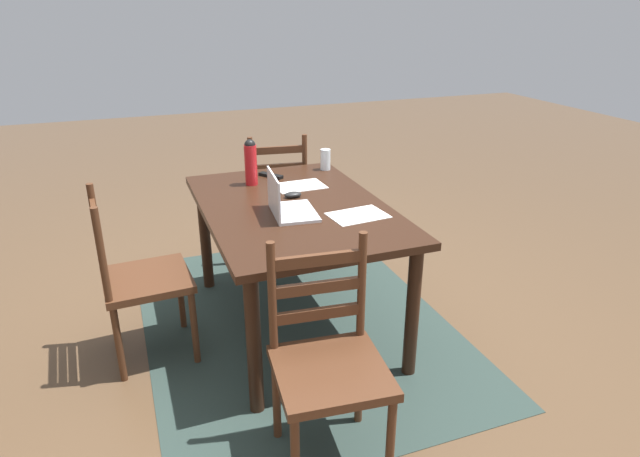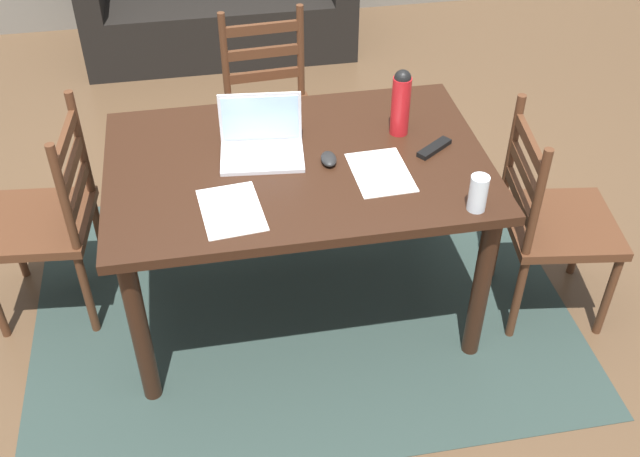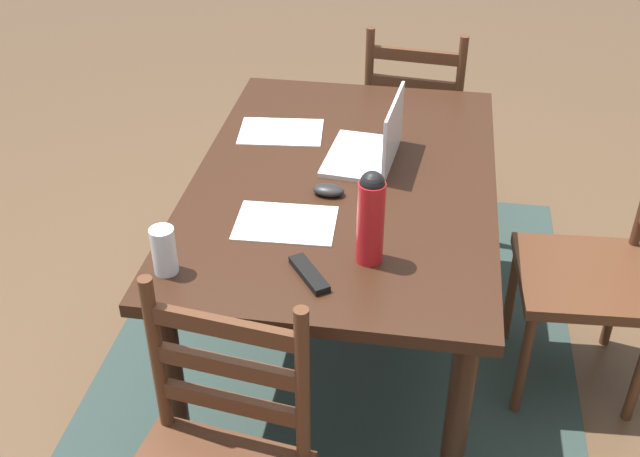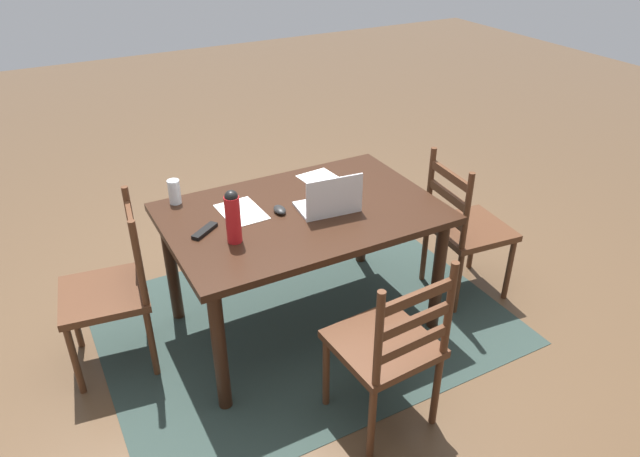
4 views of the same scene
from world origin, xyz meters
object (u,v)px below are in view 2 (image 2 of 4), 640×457
chair_left_far (46,220)px  water_bottle (401,101)px  chair_far_head (271,115)px  computer_mouse (329,159)px  laptop (261,139)px  tv_remote (434,148)px  dining_table (298,181)px  drinking_glass (478,193)px  chair_right_near (552,222)px

chair_left_far → water_bottle: (1.46, -0.06, 0.45)m
chair_far_head → computer_mouse: bearing=-82.4°
laptop → tv_remote: laptop is taller
chair_left_far → chair_far_head: size_ratio=1.00×
dining_table → water_bottle: bearing=16.2°
dining_table → drinking_glass: bearing=-35.5°
chair_far_head → laptop: 0.86m
water_bottle → chair_left_far: bearing=177.5°
dining_table → chair_left_far: size_ratio=1.55×
chair_far_head → laptop: (-0.12, -0.78, 0.36)m
chair_far_head → tv_remote: (0.55, -0.88, 0.31)m
water_bottle → drinking_glass: size_ratio=2.03×
water_bottle → tv_remote: (0.10, -0.15, -0.14)m
chair_far_head → laptop: laptop is taller
dining_table → chair_left_far: (-1.03, 0.19, -0.21)m
chair_right_near → laptop: 1.24m
dining_table → chair_far_head: (-0.00, 0.86, -0.21)m
tv_remote → dining_table: bearing=51.8°
laptop → tv_remote: bearing=-9.2°
water_bottle → computer_mouse: size_ratio=2.80×
chair_left_far → computer_mouse: bearing=-11.2°
drinking_glass → computer_mouse: 0.60m
chair_right_near → drinking_glass: bearing=-153.6°
computer_mouse → tv_remote: size_ratio=0.59×
dining_table → water_bottle: (0.44, 0.13, 0.24)m
chair_far_head → drinking_glass: bearing=-65.4°
dining_table → water_bottle: 0.52m
dining_table → laptop: 0.22m
chair_left_far → dining_table: bearing=-10.6°
dining_table → drinking_glass: (0.58, -0.41, 0.16)m
computer_mouse → dining_table: bearing=166.5°
drinking_glass → tv_remote: 0.39m
chair_right_near → water_bottle: water_bottle is taller
chair_left_far → tv_remote: size_ratio=5.59×
chair_right_near → water_bottle: (-0.59, 0.32, 0.45)m
chair_far_head → water_bottle: (0.44, -0.73, 0.45)m
dining_table → chair_right_near: 1.06m
chair_left_far → drinking_glass: chair_left_far is taller
laptop → water_bottle: (0.56, 0.04, 0.09)m
water_bottle → dining_table: bearing=-163.8°
water_bottle → computer_mouse: (-0.32, -0.16, -0.13)m
chair_left_far → drinking_glass: bearing=-20.6°
chair_right_near → water_bottle: 0.80m
chair_far_head → laptop: bearing=-99.1°
computer_mouse → water_bottle: bearing=29.9°
chair_right_near → tv_remote: size_ratio=5.59×
chair_right_near → chair_left_far: size_ratio=1.00×
chair_right_near → computer_mouse: 0.98m
water_bottle → computer_mouse: bearing=-153.2°
laptop → water_bottle: 0.57m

